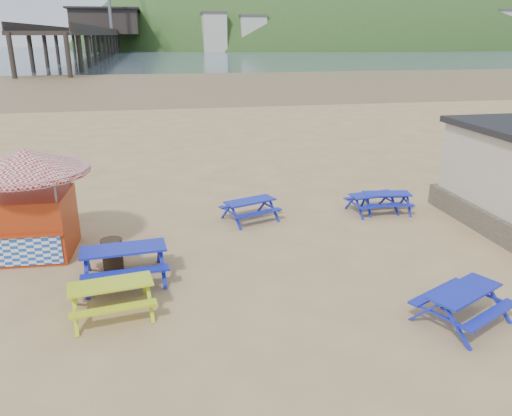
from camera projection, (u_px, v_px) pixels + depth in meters
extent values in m
plane|color=tan|center=(267.00, 261.00, 13.40)|extent=(400.00, 400.00, 0.00)
plane|color=olive|center=(175.00, 82.00, 64.35)|extent=(400.00, 400.00, 0.00)
plane|color=#495C69|center=(160.00, 53.00, 170.88)|extent=(400.00, 400.00, 0.00)
cube|color=#140AA7|center=(250.00, 201.00, 16.16)|extent=(1.75, 1.15, 0.05)
cube|color=#140AA7|center=(242.00, 204.00, 16.68)|extent=(1.62, 0.76, 0.05)
cube|color=#140AA7|center=(259.00, 213.00, 15.80)|extent=(1.62, 0.76, 0.05)
cube|color=#140AA7|center=(387.00, 194.00, 16.97)|extent=(1.66, 0.85, 0.04)
cube|color=#140AA7|center=(382.00, 196.00, 17.55)|extent=(1.59, 0.46, 0.04)
cube|color=#140AA7|center=(391.00, 205.00, 16.55)|extent=(1.59, 0.46, 0.04)
cube|color=#140AA7|center=(373.00, 194.00, 16.91)|extent=(1.62, 0.80, 0.04)
cube|color=#140AA7|center=(364.00, 197.00, 17.45)|extent=(1.57, 0.42, 0.04)
cube|color=#140AA7|center=(381.00, 206.00, 16.52)|extent=(1.57, 0.42, 0.04)
cube|color=#140AA7|center=(123.00, 249.00, 12.13)|extent=(2.10, 0.97, 0.06)
cube|color=#140AA7|center=(123.00, 250.00, 12.85)|extent=(2.05, 0.46, 0.06)
cube|color=#140AA7|center=(126.00, 273.00, 11.62)|extent=(2.05, 0.46, 0.06)
cube|color=#140AA7|center=(465.00, 291.00, 10.33)|extent=(1.92, 1.42, 0.05)
cube|color=#140AA7|center=(437.00, 292.00, 10.87)|extent=(1.72, 1.02, 0.05)
cube|color=#140AA7|center=(490.00, 315.00, 9.97)|extent=(1.72, 1.02, 0.05)
cube|color=#B7D21A|center=(110.00, 284.00, 10.65)|extent=(1.84, 0.93, 0.05)
cube|color=#B7D21A|center=(110.00, 284.00, 11.25)|extent=(1.77, 0.50, 0.05)
cube|color=#B7D21A|center=(114.00, 309.00, 10.21)|extent=(1.77, 0.50, 0.05)
cube|color=#A12F10|center=(35.00, 224.00, 13.61)|extent=(2.01, 2.01, 1.74)
cube|color=#A12F10|center=(24.00, 236.00, 12.67)|extent=(1.91, 0.19, 0.07)
cube|color=#194CB2|center=(27.00, 251.00, 12.83)|extent=(1.74, 0.13, 0.78)
cone|color=silver|center=(25.00, 160.00, 13.03)|extent=(3.47, 3.47, 0.61)
cylinder|color=silver|center=(27.00, 172.00, 13.13)|extent=(3.38, 3.38, 0.16)
cylinder|color=#322013|center=(113.00, 255.00, 12.82)|extent=(0.52, 0.52, 0.79)
cylinder|color=#322013|center=(111.00, 240.00, 12.68)|extent=(0.56, 0.56, 0.04)
cube|color=black|center=(105.00, 34.00, 170.22)|extent=(9.00, 220.00, 0.60)
cube|color=black|center=(107.00, 22.00, 179.10)|extent=(22.00, 30.00, 8.00)
cube|color=black|center=(106.00, 10.00, 177.69)|extent=(24.00, 32.00, 0.60)
ellipsoid|color=#2D4C1E|center=(344.00, 69.00, 246.36)|extent=(264.00, 144.00, 108.00)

